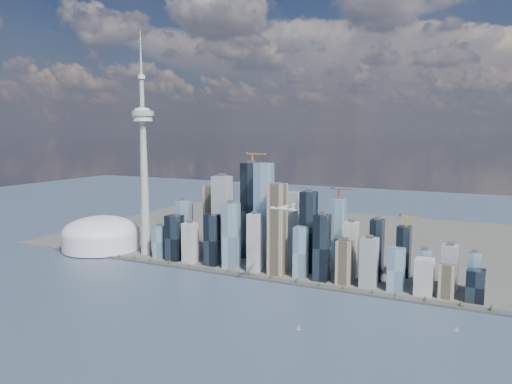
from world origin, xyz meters
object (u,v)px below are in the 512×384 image
at_px(needle_tower, 144,162).
at_px(dome_stadium, 101,235).
at_px(sailboat_east, 457,329).
at_px(sailboat_west, 299,328).
at_px(airplane, 283,209).

distance_m(needle_tower, dome_stadium, 241.40).
bearing_deg(sailboat_east, sailboat_west, -136.40).
bearing_deg(sailboat_west, dome_stadium, 172.48).
xyz_separation_m(needle_tower, sailboat_east, (749.36, -173.45, -232.78)).
relative_size(dome_stadium, airplane, 3.35).
height_order(dome_stadium, sailboat_west, dome_stadium).
bearing_deg(needle_tower, sailboat_west, -28.01).
distance_m(needle_tower, airplane, 460.32).
height_order(airplane, sailboat_east, airplane).
xyz_separation_m(needle_tower, dome_stadium, (-140.00, -10.00, -196.40)).
bearing_deg(dome_stadium, airplane, -12.39).
distance_m(dome_stadium, airplane, 602.12).
bearing_deg(sailboat_west, airplane, 136.87).
bearing_deg(needle_tower, airplane, -17.41).
height_order(airplane, sailboat_west, airplane).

